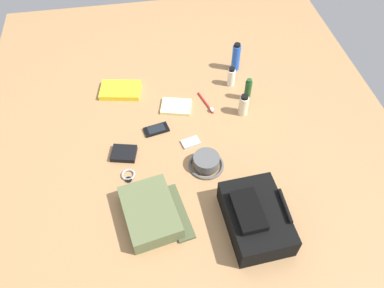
{
  "coord_description": "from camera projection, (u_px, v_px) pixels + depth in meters",
  "views": [
    {
      "loc": [
        1.06,
        -0.18,
        1.37
      ],
      "look_at": [
        0.0,
        0.0,
        0.04
      ],
      "focal_mm": 35.11,
      "sensor_mm": 36.0,
      "label": 1
    }
  ],
  "objects": [
    {
      "name": "wallet",
      "position": [
        124.0,
        153.0,
        1.71
      ],
      "size": [
        0.11,
        0.13,
        0.02
      ],
      "primitive_type": "cube",
      "rotation": [
        0.0,
        0.0,
        -0.24
      ],
      "color": "black",
      "rests_on": "ground_plane"
    },
    {
      "name": "paperback_novel",
      "position": [
        120.0,
        90.0,
        1.98
      ],
      "size": [
        0.17,
        0.23,
        0.03
      ],
      "color": "yellow",
      "rests_on": "ground_plane"
    },
    {
      "name": "media_player",
      "position": [
        191.0,
        142.0,
        1.76
      ],
      "size": [
        0.07,
        0.09,
        0.01
      ],
      "color": "#B7B7BC",
      "rests_on": "ground_plane"
    },
    {
      "name": "deodorant_spray",
      "position": [
        236.0,
        57.0,
        2.04
      ],
      "size": [
        0.04,
        0.04,
        0.17
      ],
      "color": "blue",
      "rests_on": "ground_plane"
    },
    {
      "name": "toothpaste_tube",
      "position": [
        231.0,
        77.0,
        1.98
      ],
      "size": [
        0.04,
        0.04,
        0.11
      ],
      "color": "white",
      "rests_on": "ground_plane"
    },
    {
      "name": "toiletry_pouch",
      "position": [
        151.0,
        212.0,
        1.49
      ],
      "size": [
        0.3,
        0.29,
        0.07
      ],
      "color": "#56603D",
      "rests_on": "ground_plane"
    },
    {
      "name": "backpack",
      "position": [
        255.0,
        218.0,
        1.45
      ],
      "size": [
        0.33,
        0.24,
        0.14
      ],
      "color": "black",
      "rests_on": "ground_plane"
    },
    {
      "name": "bucket_hat",
      "position": [
        206.0,
        162.0,
        1.66
      ],
      "size": [
        0.16,
        0.16,
        0.06
      ],
      "color": "#4F4F4F",
      "rests_on": "ground_plane"
    },
    {
      "name": "cell_phone",
      "position": [
        156.0,
        129.0,
        1.81
      ],
      "size": [
        0.08,
        0.13,
        0.01
      ],
      "color": "black",
      "rests_on": "ground_plane"
    },
    {
      "name": "shampoo_bottle",
      "position": [
        248.0,
        90.0,
        1.91
      ],
      "size": [
        0.03,
        0.03,
        0.13
      ],
      "color": "#19471E",
      "rests_on": "ground_plane"
    },
    {
      "name": "notepad",
      "position": [
        176.0,
        107.0,
        1.91
      ],
      "size": [
        0.14,
        0.17,
        0.02
      ],
      "primitive_type": "cube",
      "rotation": [
        0.0,
        0.0,
        -0.25
      ],
      "color": "beige",
      "rests_on": "ground_plane"
    },
    {
      "name": "toothbrush",
      "position": [
        206.0,
        104.0,
        1.92
      ],
      "size": [
        0.16,
        0.06,
        0.02
      ],
      "color": "red",
      "rests_on": "ground_plane"
    },
    {
      "name": "ground_plane",
      "position": [
        192.0,
        151.0,
        1.75
      ],
      "size": [
        2.64,
        2.02,
        0.02
      ],
      "primitive_type": "cube",
      "color": "#9D7348",
      "rests_on": "ground"
    },
    {
      "name": "lotion_bottle",
      "position": [
        244.0,
        105.0,
        1.84
      ],
      "size": [
        0.05,
        0.05,
        0.12
      ],
      "color": "beige",
      "rests_on": "ground_plane"
    },
    {
      "name": "wristwatch",
      "position": [
        128.0,
        175.0,
        1.64
      ],
      "size": [
        0.07,
        0.06,
        0.01
      ],
      "color": "#99999E",
      "rests_on": "ground_plane"
    }
  ]
}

